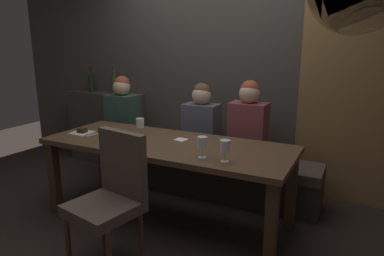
{
  "coord_description": "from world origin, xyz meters",
  "views": [
    {
      "loc": [
        1.51,
        -2.51,
        1.59
      ],
      "look_at": [
        0.15,
        0.2,
        0.84
      ],
      "focal_mm": 32.49,
      "sensor_mm": 36.0,
      "label": 1
    }
  ],
  "objects_px": {
    "dining_table": "(167,152)",
    "wine_bottle_dark_red": "(92,83)",
    "diner_redhead": "(123,111)",
    "wine_glass_center_back": "(225,147)",
    "wine_glass_far_right": "(202,143)",
    "wine_glass_center_front": "(140,124)",
    "banquette_bench": "(201,171)",
    "chair_near_side": "(112,192)",
    "diner_bearded": "(201,120)",
    "diner_far_end": "(248,123)",
    "wine_bottle_pale_label": "(114,84)",
    "fork_on_table": "(93,135)",
    "dessert_plate": "(82,132)"
  },
  "relations": [
    {
      "from": "diner_far_end",
      "to": "dining_table",
      "type": "bearing_deg",
      "value": -125.4
    },
    {
      "from": "diner_bearded",
      "to": "wine_glass_center_front",
      "type": "height_order",
      "value": "diner_bearded"
    },
    {
      "from": "wine_bottle_pale_label",
      "to": "fork_on_table",
      "type": "height_order",
      "value": "wine_bottle_pale_label"
    },
    {
      "from": "diner_redhead",
      "to": "wine_bottle_dark_red",
      "type": "height_order",
      "value": "wine_bottle_dark_red"
    },
    {
      "from": "dining_table",
      "to": "chair_near_side",
      "type": "relative_size",
      "value": 2.24
    },
    {
      "from": "dessert_plate",
      "to": "banquette_bench",
      "type": "bearing_deg",
      "value": 42.05
    },
    {
      "from": "banquette_bench",
      "to": "wine_bottle_pale_label",
      "type": "relative_size",
      "value": 7.67
    },
    {
      "from": "diner_redhead",
      "to": "wine_glass_center_back",
      "type": "xyz_separation_m",
      "value": [
        1.64,
        -0.93,
        0.04
      ]
    },
    {
      "from": "banquette_bench",
      "to": "diner_far_end",
      "type": "height_order",
      "value": "diner_far_end"
    },
    {
      "from": "chair_near_side",
      "to": "wine_glass_center_front",
      "type": "bearing_deg",
      "value": 111.0
    },
    {
      "from": "chair_near_side",
      "to": "wine_glass_center_back",
      "type": "relative_size",
      "value": 5.98
    },
    {
      "from": "dining_table",
      "to": "wine_bottle_pale_label",
      "type": "distance_m",
      "value": 1.79
    },
    {
      "from": "dining_table",
      "to": "wine_bottle_pale_label",
      "type": "bearing_deg",
      "value": 143.25
    },
    {
      "from": "diner_redhead",
      "to": "wine_glass_center_back",
      "type": "height_order",
      "value": "diner_redhead"
    },
    {
      "from": "diner_far_end",
      "to": "wine_glass_far_right",
      "type": "bearing_deg",
      "value": -93.23
    },
    {
      "from": "diner_far_end",
      "to": "wine_bottle_dark_red",
      "type": "xyz_separation_m",
      "value": [
        -2.28,
        0.31,
        0.25
      ]
    },
    {
      "from": "dining_table",
      "to": "banquette_bench",
      "type": "distance_m",
      "value": 0.82
    },
    {
      "from": "banquette_bench",
      "to": "wine_glass_center_front",
      "type": "height_order",
      "value": "wine_glass_center_front"
    },
    {
      "from": "wine_glass_far_right",
      "to": "fork_on_table",
      "type": "xyz_separation_m",
      "value": [
        -1.21,
        0.15,
        -0.11
      ]
    },
    {
      "from": "wine_glass_center_front",
      "to": "dessert_plate",
      "type": "relative_size",
      "value": 0.86
    },
    {
      "from": "chair_near_side",
      "to": "wine_glass_far_right",
      "type": "relative_size",
      "value": 5.98
    },
    {
      "from": "dining_table",
      "to": "wine_bottle_dark_red",
      "type": "xyz_separation_m",
      "value": [
        -1.77,
        1.03,
        0.42
      ]
    },
    {
      "from": "diner_redhead",
      "to": "dessert_plate",
      "type": "height_order",
      "value": "diner_redhead"
    },
    {
      "from": "wine_bottle_pale_label",
      "to": "diner_bearded",
      "type": "bearing_deg",
      "value": -13.2
    },
    {
      "from": "wine_bottle_dark_red",
      "to": "wine_bottle_pale_label",
      "type": "height_order",
      "value": "same"
    },
    {
      "from": "banquette_bench",
      "to": "wine_glass_center_back",
      "type": "xyz_separation_m",
      "value": [
        0.64,
        -0.95,
        0.62
      ]
    },
    {
      "from": "diner_redhead",
      "to": "wine_bottle_pale_label",
      "type": "height_order",
      "value": "wine_bottle_pale_label"
    },
    {
      "from": "chair_near_side",
      "to": "diner_bearded",
      "type": "relative_size",
      "value": 1.33
    },
    {
      "from": "wine_glass_far_right",
      "to": "fork_on_table",
      "type": "distance_m",
      "value": 1.22
    },
    {
      "from": "diner_far_end",
      "to": "wine_bottle_pale_label",
      "type": "distance_m",
      "value": 1.95
    },
    {
      "from": "diner_far_end",
      "to": "wine_glass_center_back",
      "type": "bearing_deg",
      "value": -82.22
    },
    {
      "from": "diner_far_end",
      "to": "dessert_plate",
      "type": "relative_size",
      "value": 4.15
    },
    {
      "from": "wine_glass_far_right",
      "to": "wine_glass_center_front",
      "type": "bearing_deg",
      "value": 157.33
    },
    {
      "from": "banquette_bench",
      "to": "chair_near_side",
      "type": "distance_m",
      "value": 1.46
    },
    {
      "from": "wine_bottle_dark_red",
      "to": "chair_near_side",
      "type": "bearing_deg",
      "value": -45.23
    },
    {
      "from": "wine_glass_center_back",
      "to": "dessert_plate",
      "type": "bearing_deg",
      "value": 174.36
    },
    {
      "from": "wine_bottle_dark_red",
      "to": "wine_glass_center_front",
      "type": "height_order",
      "value": "wine_bottle_dark_red"
    },
    {
      "from": "chair_near_side",
      "to": "diner_far_end",
      "type": "xyz_separation_m",
      "value": [
        0.54,
        1.44,
        0.26
      ]
    },
    {
      "from": "dessert_plate",
      "to": "dining_table",
      "type": "bearing_deg",
      "value": 6.43
    },
    {
      "from": "diner_bearded",
      "to": "wine_bottle_dark_red",
      "type": "bearing_deg",
      "value": 169.88
    },
    {
      "from": "diner_far_end",
      "to": "wine_glass_center_back",
      "type": "relative_size",
      "value": 4.81
    },
    {
      "from": "diner_bearded",
      "to": "wine_bottle_dark_red",
      "type": "distance_m",
      "value": 1.82
    },
    {
      "from": "diner_bearded",
      "to": "diner_far_end",
      "type": "height_order",
      "value": "diner_far_end"
    },
    {
      "from": "wine_bottle_dark_red",
      "to": "wine_glass_center_front",
      "type": "xyz_separation_m",
      "value": [
        1.43,
        -0.94,
        -0.22
      ]
    },
    {
      "from": "diner_far_end",
      "to": "fork_on_table",
      "type": "height_order",
      "value": "diner_far_end"
    },
    {
      "from": "diner_far_end",
      "to": "wine_bottle_dark_red",
      "type": "height_order",
      "value": "wine_bottle_dark_red"
    },
    {
      "from": "chair_near_side",
      "to": "wine_bottle_pale_label",
      "type": "height_order",
      "value": "wine_bottle_pale_label"
    },
    {
      "from": "dessert_plate",
      "to": "wine_glass_center_back",
      "type": "bearing_deg",
      "value": -5.64
    },
    {
      "from": "dining_table",
      "to": "dessert_plate",
      "type": "bearing_deg",
      "value": -173.57
    },
    {
      "from": "wine_glass_center_back",
      "to": "banquette_bench",
      "type": "bearing_deg",
      "value": 123.99
    }
  ]
}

